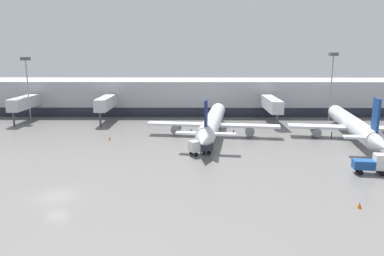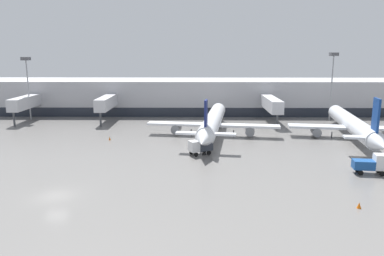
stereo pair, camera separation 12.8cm
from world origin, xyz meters
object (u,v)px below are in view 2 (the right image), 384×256
object	(u,v)px
apron_light_mast_1	(333,66)
apron_light_mast_2	(27,69)
parked_jet_1	(353,125)
service_truck_1	(372,164)
traffic_cone_1	(200,137)
service_truck_0	(200,146)
traffic_cone_2	(110,138)
traffic_cone_3	(359,205)
parked_jet_0	(213,122)

from	to	relation	value
apron_light_mast_1	apron_light_mast_2	size ratio (longest dim) A/B	1.07
parked_jet_1	service_truck_1	world-z (taller)	parked_jet_1
parked_jet_1	traffic_cone_1	size ratio (longest dim) A/B	55.11
service_truck_0	traffic_cone_1	distance (m)	11.88
service_truck_0	traffic_cone_2	distance (m)	19.92
traffic_cone_1	traffic_cone_2	xyz separation A→B (m)	(-17.33, -1.72, -0.01)
service_truck_1	traffic_cone_3	bearing A→B (deg)	-112.46
service_truck_1	apron_light_mast_1	distance (m)	43.34
parked_jet_1	service_truck_0	xyz separation A→B (m)	(-29.79, -12.46, -1.21)
service_truck_1	apron_light_mast_2	world-z (taller)	apron_light_mast_2
traffic_cone_2	traffic_cone_3	xyz separation A→B (m)	(34.14, -31.22, 0.00)
service_truck_1	traffic_cone_2	bearing A→B (deg)	161.35
service_truck_0	traffic_cone_1	bearing A→B (deg)	-118.95
traffic_cone_2	apron_light_mast_1	xyz separation A→B (m)	(49.09, 21.30, 12.74)
traffic_cone_2	apron_light_mast_1	size ratio (longest dim) A/B	0.04
traffic_cone_2	parked_jet_0	bearing A→B (deg)	11.19
traffic_cone_1	apron_light_mast_2	xyz separation A→B (m)	(-41.98, 20.08, 11.98)
parked_jet_1	traffic_cone_3	bearing A→B (deg)	167.53
apron_light_mast_2	service_truck_1	bearing A→B (deg)	-32.36
service_truck_0	traffic_cone_3	size ratio (longest dim) A/B	6.10
parked_jet_0	parked_jet_1	size ratio (longest dim) A/B	0.99
traffic_cone_1	apron_light_mast_2	distance (m)	48.05
traffic_cone_2	apron_light_mast_2	size ratio (longest dim) A/B	0.04
service_truck_1	traffic_cone_1	distance (m)	31.68
service_truck_0	apron_light_mast_1	distance (m)	46.30
service_truck_1	apron_light_mast_1	bearing A→B (deg)	85.51
apron_light_mast_1	service_truck_0	bearing A→B (deg)	-135.50
traffic_cone_3	traffic_cone_1	bearing A→B (deg)	117.02
traffic_cone_2	traffic_cone_1	bearing A→B (deg)	5.68
traffic_cone_3	apron_light_mast_1	world-z (taller)	apron_light_mast_1
parked_jet_0	service_truck_1	distance (m)	31.52
service_truck_1	traffic_cone_2	world-z (taller)	service_truck_1
parked_jet_1	service_truck_0	world-z (taller)	parked_jet_1
traffic_cone_1	traffic_cone_2	size ratio (longest dim) A/B	1.02
apron_light_mast_1	apron_light_mast_2	distance (m)	73.74
parked_jet_0	service_truck_1	size ratio (longest dim) A/B	8.15
parked_jet_0	apron_light_mast_2	distance (m)	48.83
parked_jet_0	traffic_cone_2	bearing A→B (deg)	108.80
service_truck_0	traffic_cone_2	xyz separation A→B (m)	(-17.14, 10.10, -1.06)
traffic_cone_3	apron_light_mast_1	size ratio (longest dim) A/B	0.04
parked_jet_1	apron_light_mast_2	size ratio (longest dim) A/B	2.49
traffic_cone_2	traffic_cone_3	size ratio (longest dim) A/B	1.00
traffic_cone_2	traffic_cone_3	bearing A→B (deg)	-42.45
parked_jet_0	service_truck_0	size ratio (longest dim) A/B	9.07
parked_jet_0	service_truck_1	xyz separation A→B (m)	(20.93, -23.53, -1.32)
traffic_cone_3	traffic_cone_2	bearing A→B (deg)	137.55
parked_jet_1	apron_light_mast_1	distance (m)	21.75
traffic_cone_3	apron_light_mast_1	xyz separation A→B (m)	(14.95, 52.52, 12.74)
traffic_cone_3	parked_jet_1	bearing A→B (deg)	69.15
parked_jet_1	service_truck_1	distance (m)	22.86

